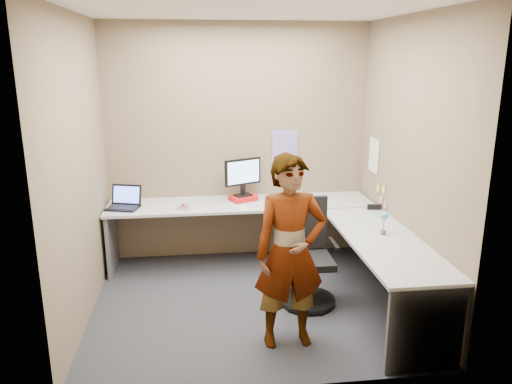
{
  "coord_description": "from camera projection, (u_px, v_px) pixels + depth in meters",
  "views": [
    {
      "loc": [
        -0.48,
        -4.37,
        2.33
      ],
      "look_at": [
        0.08,
        0.25,
        1.05
      ],
      "focal_mm": 35.0,
      "sensor_mm": 36.0,
      "label": 1
    }
  ],
  "objects": [
    {
      "name": "person",
      "position": [
        290.0,
        252.0,
        4.0
      ],
      "size": [
        0.61,
        0.42,
        1.6
      ],
      "primitive_type": "imported",
      "rotation": [
        0.0,
        0.0,
        0.06
      ],
      "color": "#999399",
      "rests_on": "ground"
    },
    {
      "name": "laptop",
      "position": [
        125.0,
        202.0,
        5.41
      ],
      "size": [
        0.39,
        0.35,
        0.24
      ],
      "rotation": [
        0.0,
        0.0,
        -0.28
      ],
      "color": "black",
      "rests_on": "desk"
    },
    {
      "name": "wall_back",
      "position": [
        238.0,
        143.0,
        5.75
      ],
      "size": [
        3.0,
        0.0,
        3.0
      ],
      "primitive_type": "plane",
      "rotation": [
        1.57,
        0.0,
        0.0
      ],
      "color": "brown",
      "rests_on": "ground"
    },
    {
      "name": "sticky_note_c",
      "position": [
        385.0,
        205.0,
        5.28
      ],
      "size": [
        0.01,
        0.07,
        0.07
      ],
      "primitive_type": "cube",
      "color": "pink",
      "rests_on": "wall_right"
    },
    {
      "name": "monitor",
      "position": [
        243.0,
        174.0,
        5.62
      ],
      "size": [
        0.42,
        0.23,
        0.43
      ],
      "rotation": [
        0.0,
        0.0,
        0.43
      ],
      "color": "black",
      "rests_on": "paper_ream"
    },
    {
      "name": "calendar_white",
      "position": [
        374.0,
        155.0,
        5.57
      ],
      "size": [
        0.01,
        0.28,
        0.38
      ],
      "primitive_type": "cube",
      "color": "white",
      "rests_on": "wall_right"
    },
    {
      "name": "calendar_purple",
      "position": [
        285.0,
        147.0,
        5.81
      ],
      "size": [
        0.3,
        0.01,
        0.4
      ],
      "primitive_type": "cube",
      "color": "#846BB7",
      "rests_on": "wall_back"
    },
    {
      "name": "sticky_note_a",
      "position": [
        383.0,
        189.0,
        5.31
      ],
      "size": [
        0.01,
        0.07,
        0.07
      ],
      "primitive_type": "cube",
      "color": "#F2E059",
      "rests_on": "wall_right"
    },
    {
      "name": "ground",
      "position": [
        251.0,
        303.0,
        4.86
      ],
      "size": [
        3.0,
        3.0,
        0.0
      ],
      "primitive_type": "plane",
      "color": "#29282E",
      "rests_on": "ground"
    },
    {
      "name": "sticky_note_d",
      "position": [
        378.0,
        189.0,
        5.46
      ],
      "size": [
        0.01,
        0.07,
        0.07
      ],
      "primitive_type": "cube",
      "color": "#F2E059",
      "rests_on": "wall_right"
    },
    {
      "name": "flower",
      "position": [
        384.0,
        220.0,
        4.57
      ],
      "size": [
        0.07,
        0.07,
        0.22
      ],
      "color": "brown",
      "rests_on": "desk"
    },
    {
      "name": "wall_left",
      "position": [
        79.0,
        172.0,
        4.33
      ],
      "size": [
        0.0,
        2.7,
        2.7
      ],
      "primitive_type": "plane",
      "rotation": [
        1.57,
        0.0,
        1.57
      ],
      "color": "brown",
      "rests_on": "ground"
    },
    {
      "name": "ceiling",
      "position": [
        250.0,
        9.0,
        4.15
      ],
      "size": [
        3.0,
        3.0,
        0.0
      ],
      "primitive_type": "plane",
      "rotation": [
        3.14,
        0.0,
        0.0
      ],
      "color": "white",
      "rests_on": "wall_back"
    },
    {
      "name": "stapler",
      "position": [
        374.0,
        207.0,
        5.35
      ],
      "size": [
        0.15,
        0.06,
        0.05
      ],
      "primitive_type": "cube",
      "rotation": [
        0.0,
        0.0,
        -0.16
      ],
      "color": "black",
      "rests_on": "desk"
    },
    {
      "name": "trackball_mouse",
      "position": [
        183.0,
        208.0,
        5.34
      ],
      "size": [
        0.12,
        0.08,
        0.07
      ],
      "color": "#B7B7BC",
      "rests_on": "desk"
    },
    {
      "name": "wall_right",
      "position": [
        409.0,
        163.0,
        4.68
      ],
      "size": [
        0.0,
        2.7,
        2.7
      ],
      "primitive_type": "plane",
      "rotation": [
        1.57,
        0.0,
        -1.57
      ],
      "color": "brown",
      "rests_on": "ground"
    },
    {
      "name": "office_chair",
      "position": [
        307.0,
        262.0,
        4.8
      ],
      "size": [
        0.53,
        0.53,
        1.0
      ],
      "rotation": [
        0.0,
        0.0,
        -0.01
      ],
      "color": "black",
      "rests_on": "ground"
    },
    {
      "name": "desk",
      "position": [
        288.0,
        231.0,
        5.12
      ],
      "size": [
        2.98,
        2.58,
        0.73
      ],
      "color": "#A9A9A9",
      "rests_on": "ground"
    },
    {
      "name": "paper_ream",
      "position": [
        243.0,
        198.0,
        5.68
      ],
      "size": [
        0.34,
        0.3,
        0.06
      ],
      "primitive_type": "cube",
      "rotation": [
        0.0,
        0.0,
        0.43
      ],
      "color": "red",
      "rests_on": "desk"
    },
    {
      "name": "origami",
      "position": [
        244.0,
        206.0,
        5.38
      ],
      "size": [
        0.1,
        0.1,
        0.06
      ],
      "primitive_type": "cone",
      "color": "white",
      "rests_on": "desk"
    },
    {
      "name": "sticky_note_b",
      "position": [
        381.0,
        200.0,
        5.39
      ],
      "size": [
        0.01,
        0.07,
        0.07
      ],
      "primitive_type": "cube",
      "color": "pink",
      "rests_on": "wall_right"
    }
  ]
}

